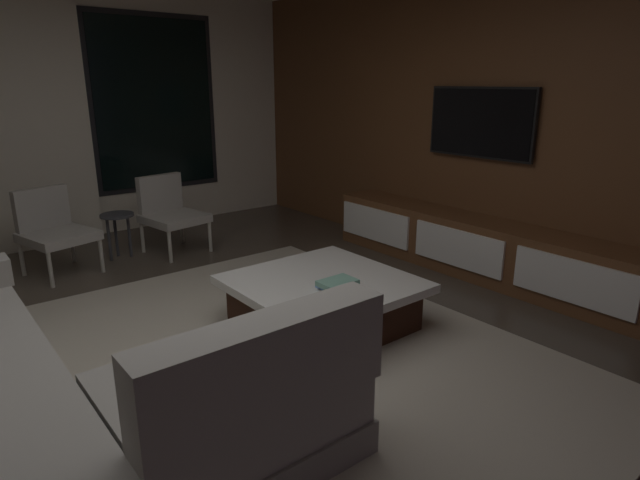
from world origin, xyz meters
TOP-DOWN VIEW (x-y plane):
  - floor at (0.00, 0.00)m, footprint 9.20×9.20m
  - back_wall_with_window at (-0.06, 3.62)m, footprint 6.60×0.30m
  - media_wall at (3.06, 0.00)m, footprint 0.12×7.80m
  - area_rug at (0.35, -0.10)m, footprint 3.20×3.80m
  - sectional_couch at (-0.95, -0.13)m, footprint 1.98×2.50m
  - coffee_table at (1.00, 0.08)m, footprint 1.16×1.16m
  - book_stack_on_coffee_table at (0.98, -0.10)m, footprint 0.25×0.20m
  - accent_chair_near_window at (0.91, 2.49)m, footprint 0.63×0.64m
  - accent_chair_by_curtain at (-0.19, 2.52)m, footprint 0.67×0.68m
  - side_stool at (0.40, 2.56)m, footprint 0.32×0.32m
  - media_console at (2.77, 0.05)m, footprint 0.46×3.10m
  - mounted_tv at (2.95, 0.25)m, footprint 0.05×1.08m

SIDE VIEW (x-z plane):
  - floor at x=0.00m, z-range 0.00..0.00m
  - area_rug at x=0.35m, z-range 0.00..0.01m
  - coffee_table at x=1.00m, z-range 0.01..0.37m
  - media_console at x=2.77m, z-range -0.01..0.51m
  - sectional_couch at x=-0.95m, z-range -0.12..0.70m
  - side_stool at x=0.40m, z-range 0.14..0.60m
  - book_stack_on_coffee_table at x=0.98m, z-range 0.36..0.42m
  - accent_chair_near_window at x=0.91m, z-range 0.04..0.82m
  - accent_chair_by_curtain at x=-0.19m, z-range 0.04..0.82m
  - back_wall_with_window at x=-0.06m, z-range -0.01..2.69m
  - media_wall at x=3.06m, z-range 0.00..2.70m
  - mounted_tv at x=2.95m, z-range 1.04..1.66m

